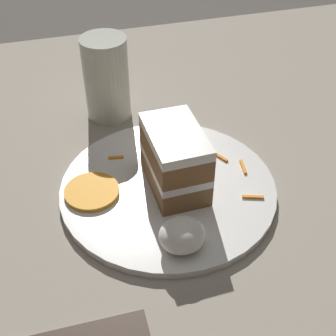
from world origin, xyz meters
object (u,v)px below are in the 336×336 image
(cake_slice, at_px, (175,159))
(drinking_glass, at_px, (107,83))
(plate, at_px, (168,188))
(cream_dollop, at_px, (182,235))
(orange_garnish, at_px, (92,192))

(cake_slice, bearing_deg, drinking_glass, -77.57)
(plate, height_order, cake_slice, cake_slice)
(plate, distance_m, cream_dollop, 0.10)
(cake_slice, relative_size, cream_dollop, 1.98)
(cream_dollop, bearing_deg, cake_slice, 77.87)
(cream_dollop, relative_size, drinking_glass, 0.41)
(plate, relative_size, orange_garnish, 4.01)
(orange_garnish, relative_size, drinking_glass, 0.54)
(cake_slice, bearing_deg, orange_garnish, -8.34)
(plate, bearing_deg, cream_dollop, -97.13)
(cake_slice, height_order, cream_dollop, cake_slice)
(cream_dollop, bearing_deg, plate, 82.87)
(cake_slice, distance_m, orange_garnish, 0.11)
(orange_garnish, bearing_deg, plate, -7.19)
(cake_slice, height_order, orange_garnish, cake_slice)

